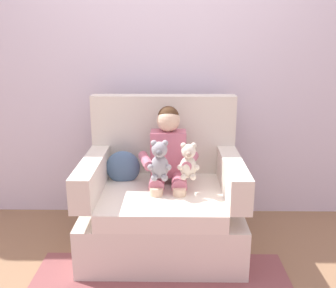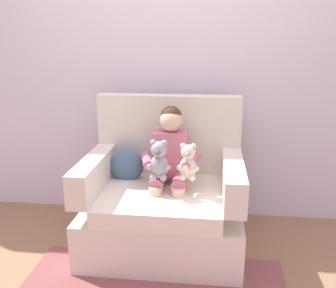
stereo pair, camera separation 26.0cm
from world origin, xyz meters
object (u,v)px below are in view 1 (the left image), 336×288
object	(u,v)px
throw_pillow	(123,167)
seated_child	(168,158)
armchair	(163,202)
plush_grey	(160,161)
plush_cream	(188,162)

from	to	relation	value
throw_pillow	seated_child	bearing A→B (deg)	-15.59
seated_child	throw_pillow	xyz separation A→B (m)	(-0.35, 0.10, -0.11)
armchair	plush_grey	distance (m)	0.39
plush_grey	plush_cream	world-z (taller)	plush_grey
seated_child	plush_cream	world-z (taller)	seated_child
plush_grey	throw_pillow	size ratio (longest dim) A/B	1.08
seated_child	throw_pillow	world-z (taller)	seated_child
plush_cream	seated_child	bearing A→B (deg)	156.82
seated_child	plush_cream	distance (m)	0.20
seated_child	throw_pillow	size ratio (longest dim) A/B	3.17
seated_child	throw_pillow	distance (m)	0.38
plush_grey	seated_child	bearing A→B (deg)	88.73
armchair	plush_grey	size ratio (longest dim) A/B	4.03
armchair	plush_grey	bearing A→B (deg)	-96.71
plush_cream	plush_grey	bearing A→B (deg)	-152.17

